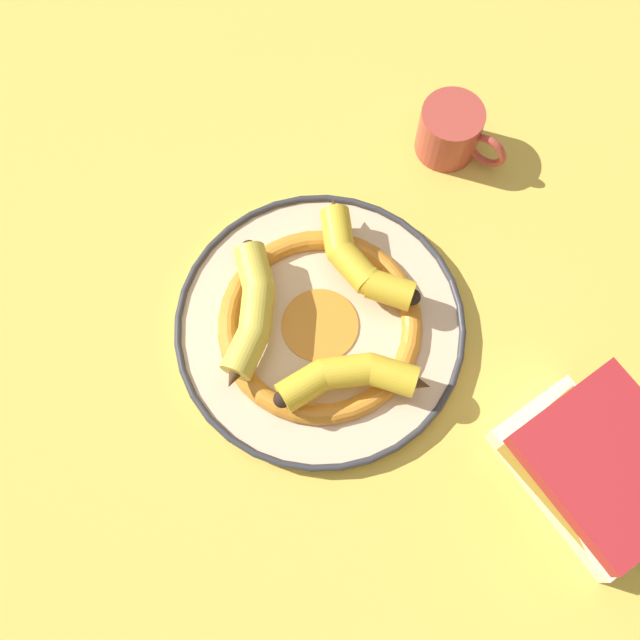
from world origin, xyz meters
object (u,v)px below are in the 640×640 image
(banana_b, at_px, (358,261))
(coffee_mug, at_px, (451,131))
(banana_a, at_px, (252,313))
(decorative_bowl, at_px, (320,326))
(banana_c, at_px, (351,377))
(book_stack, at_px, (598,476))

(banana_b, height_order, coffee_mug, coffee_mug)
(banana_b, bearing_deg, banana_a, -100.70)
(decorative_bowl, height_order, banana_b, banana_b)
(banana_b, bearing_deg, coffee_mug, 107.64)
(decorative_bowl, xyz_separation_m, banana_c, (-0.01, 0.08, 0.04))
(banana_b, height_order, book_stack, book_stack)
(banana_b, bearing_deg, banana_c, -43.28)
(banana_a, xyz_separation_m, coffee_mug, (-0.33, -0.16, -0.01))
(banana_c, height_order, book_stack, book_stack)
(banana_a, relative_size, banana_c, 0.97)
(decorative_bowl, height_order, book_stack, book_stack)
(book_stack, xyz_separation_m, coffee_mug, (-0.03, -0.48, -0.03))
(banana_b, bearing_deg, book_stack, 5.54)
(decorative_bowl, relative_size, coffee_mug, 3.24)
(banana_b, relative_size, coffee_mug, 1.56)
(banana_a, bearing_deg, decorative_bowl, -87.86)
(banana_b, distance_m, book_stack, 0.37)
(decorative_bowl, bearing_deg, banana_c, 95.67)
(banana_b, distance_m, banana_c, 0.15)
(book_stack, bearing_deg, banana_a, -147.78)
(banana_a, xyz_separation_m, book_stack, (-0.30, 0.32, 0.01))
(book_stack, bearing_deg, coffee_mug, 164.85)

